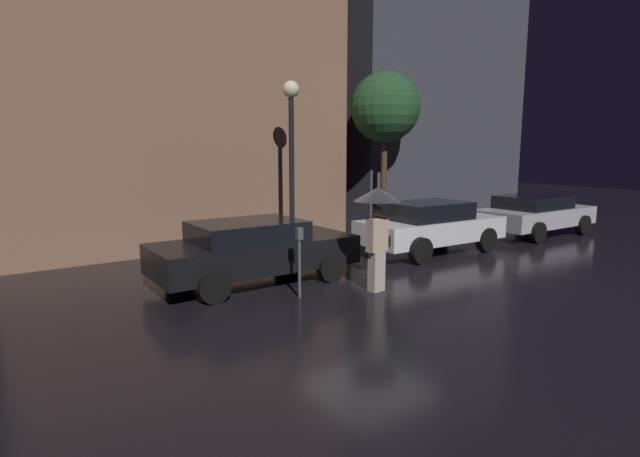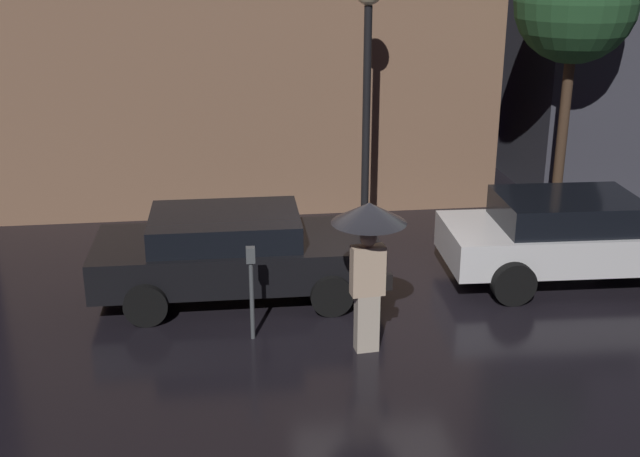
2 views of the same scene
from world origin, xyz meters
TOP-DOWN VIEW (x-y plane):
  - ground_plane at (0.00, 0.00)m, footprint 60.00×60.00m
  - parked_car_black at (-2.06, 1.31)m, footprint 4.29×2.00m
  - parked_car_white at (3.30, 1.30)m, footprint 4.20×1.93m
  - pedestrian_with_umbrella at (-0.37, -0.69)m, footprint 0.97×0.97m
  - parking_meter at (-1.87, -0.19)m, footprint 0.12×0.10m
  - street_lamp_near at (0.36, 3.67)m, footprint 0.45×0.45m
  - street_tree at (4.32, 4.33)m, footprint 2.24×2.24m

SIDE VIEW (x-z plane):
  - ground_plane at x=0.00m, z-range 0.00..0.00m
  - parked_car_black at x=-2.06m, z-range 0.05..1.37m
  - parked_car_white at x=3.30m, z-range 0.05..1.43m
  - parking_meter at x=-1.87m, z-range 0.16..1.50m
  - pedestrian_with_umbrella at x=-0.37m, z-range 0.55..2.62m
  - street_lamp_near at x=0.36m, z-range 1.00..5.58m
  - street_tree at x=4.32m, z-range 1.47..6.70m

